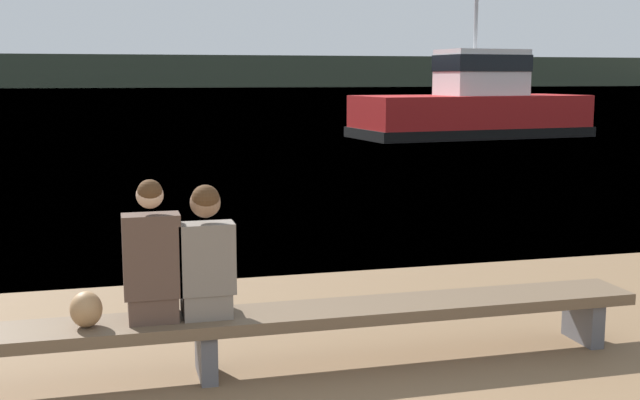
% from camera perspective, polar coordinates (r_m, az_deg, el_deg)
% --- Properties ---
extents(water_surface, '(240.00, 240.00, 0.00)m').
position_cam_1_polar(water_surface, '(128.52, -14.68, 7.55)').
color(water_surface, '#386084').
rests_on(water_surface, ground).
extents(far_shoreline, '(600.00, 12.00, 6.16)m').
position_cam_1_polar(far_shoreline, '(160.83, -14.77, 8.85)').
color(far_shoreline, '#384233').
rests_on(far_shoreline, ground).
extents(bench_main, '(6.88, 0.53, 0.46)m').
position_cam_1_polar(bench_main, '(6.00, -8.15, -8.96)').
color(bench_main, brown).
rests_on(bench_main, ground).
extents(person_left, '(0.40, 0.41, 1.03)m').
position_cam_1_polar(person_left, '(5.84, -11.87, -4.32)').
color(person_left, '#4C382D').
rests_on(person_left, bench_main).
extents(person_right, '(0.40, 0.42, 0.98)m').
position_cam_1_polar(person_right, '(5.87, -8.10, -4.19)').
color(person_right, '#70665B').
rests_on(person_right, bench_main).
extents(shopping_bag, '(0.22, 0.23, 0.25)m').
position_cam_1_polar(shopping_bag, '(5.89, -16.29, -7.47)').
color(shopping_bag, '#9E754C').
rests_on(shopping_bag, bench_main).
extents(tugboat_red, '(8.87, 4.32, 5.61)m').
position_cam_1_polar(tugboat_red, '(29.87, 10.78, 6.36)').
color(tugboat_red, '#A81919').
rests_on(tugboat_red, water_surface).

